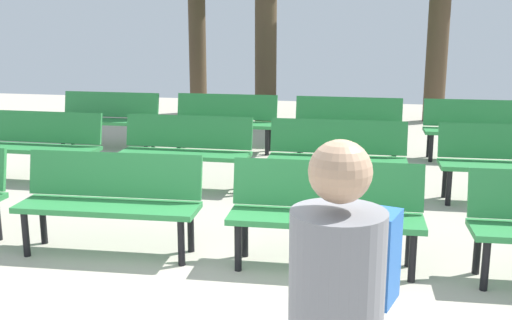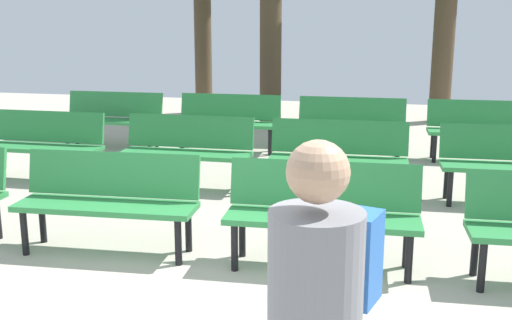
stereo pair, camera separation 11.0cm
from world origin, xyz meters
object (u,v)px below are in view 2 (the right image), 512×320
object	(u,v)px
bench_r1_c2	(338,153)
bench_r1_c0	(42,141)
bench_r2_c0	(113,116)
bench_r0_c2	(323,208)
bench_r1_c1	(187,147)
bench_r2_c3	(484,127)
bench_r2_c2	(351,123)
bench_r0_c1	(109,196)
bench_r2_c1	(229,119)

from	to	relation	value
bench_r1_c2	bench_r1_c0	bearing A→B (deg)	179.55
bench_r1_c2	bench_r2_c0	size ratio (longest dim) A/B	1.01
bench_r0_c2	bench_r2_c0	bearing A→B (deg)	130.13
bench_r1_c1	bench_r1_c2	distance (m)	1.83
bench_r1_c0	bench_r2_c3	distance (m)	6.14
bench_r2_c2	bench_r2_c0	bearing A→B (deg)	-178.59
bench_r2_c3	bench_r1_c0	bearing A→B (deg)	-159.66
bench_r2_c3	bench_r2_c2	bearing A→B (deg)	-179.96
bench_r0_c2	bench_r1_c1	xyz separation A→B (m)	(-1.90, 2.13, 0.00)
bench_r0_c2	bench_r2_c2	world-z (taller)	same
bench_r0_c1	bench_r2_c1	xyz separation A→B (m)	(-0.07, 4.39, 0.00)
bench_r0_c1	bench_r1_c2	bearing A→B (deg)	47.53
bench_r1_c0	bench_r1_c1	distance (m)	1.94
bench_r2_c2	bench_r2_c3	distance (m)	1.91
bench_r2_c3	bench_r2_c0	bearing A→B (deg)	179.91
bench_r0_c1	bench_r2_c2	xyz separation A→B (m)	(1.83, 4.40, 0.00)
bench_r2_c1	bench_r2_c2	xyz separation A→B (m)	(1.90, 0.01, 0.00)
bench_r1_c1	bench_r2_c2	bearing A→B (deg)	49.81
bench_r2_c3	bench_r1_c2	bearing A→B (deg)	-132.35
bench_r0_c2	bench_r2_c3	bearing A→B (deg)	65.03
bench_r0_c2	bench_r1_c2	xyz separation A→B (m)	(-0.06, 2.17, 0.00)
bench_r1_c2	bench_r2_c2	size ratio (longest dim) A/B	1.01
bench_r2_c0	bench_r2_c1	xyz separation A→B (m)	(1.90, 0.11, 0.00)
bench_r1_c1	bench_r1_c2	world-z (taller)	same
bench_r0_c2	bench_r1_c1	bearing A→B (deg)	129.33
bench_r1_c1	bench_r2_c2	xyz separation A→B (m)	(1.83, 2.22, 0.00)
bench_r2_c2	bench_r2_c3	xyz separation A→B (m)	(1.91, 0.07, 0.00)
bench_r1_c1	bench_r2_c2	world-z (taller)	same
bench_r0_c1	bench_r2_c0	bearing A→B (deg)	111.76
bench_r1_c2	bench_r0_c1	bearing A→B (deg)	-131.27
bench_r2_c0	bench_r2_c2	world-z (taller)	same
bench_r1_c2	bench_r2_c3	xyz separation A→B (m)	(1.91, 2.25, 0.00)
bench_r0_c2	bench_r2_c3	distance (m)	4.79
bench_r1_c0	bench_r2_c2	bearing A→B (deg)	30.95
bench_r1_c1	bench_r1_c2	size ratio (longest dim) A/B	0.99
bench_r1_c0	bench_r2_c2	xyz separation A→B (m)	(3.77, 2.27, 0.00)
bench_r0_c2	bench_r1_c0	bearing A→B (deg)	149.17
bench_r1_c0	bench_r2_c0	world-z (taller)	same
bench_r1_c1	bench_r2_c3	xyz separation A→B (m)	(3.74, 2.29, 0.00)
bench_r1_c0	bench_r2_c3	world-z (taller)	same
bench_r0_c1	bench_r0_c2	world-z (taller)	same
bench_r2_c0	bench_r1_c1	bearing A→B (deg)	-47.30
bench_r1_c0	bench_r2_c1	distance (m)	2.93
bench_r1_c0	bench_r2_c2	world-z (taller)	same
bench_r2_c1	bench_r1_c1	bearing A→B (deg)	-89.43
bench_r0_c1	bench_r1_c0	distance (m)	2.88
bench_r1_c0	bench_r2_c1	xyz separation A→B (m)	(1.87, 2.25, 0.00)
bench_r0_c1	bench_r1_c0	size ratio (longest dim) A/B	1.01
bench_r0_c1	bench_r2_c1	distance (m)	4.39
bench_r0_c1	bench_r2_c3	bearing A→B (deg)	47.10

